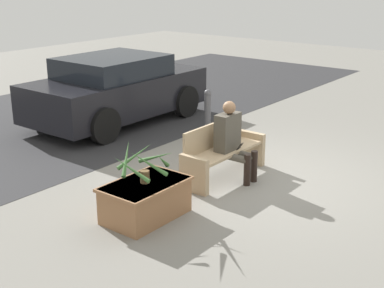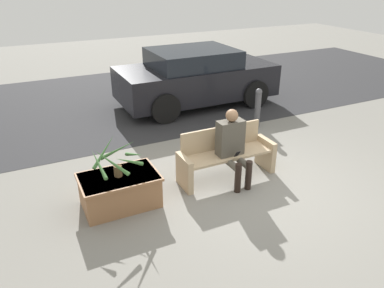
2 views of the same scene
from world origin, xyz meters
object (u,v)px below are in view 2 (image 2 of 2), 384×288
object	(u,v)px
parked_car	(195,77)
bollard_post	(258,107)
person_seated	(233,144)
potted_plant	(116,160)
planter_box	(120,189)
bench	(226,154)

from	to	relation	value
parked_car	bollard_post	xyz separation A→B (m)	(0.52, -2.02, -0.25)
person_seated	potted_plant	distance (m)	1.87
planter_box	potted_plant	bearing A→B (deg)	146.41
bench	parked_car	distance (m)	3.79
potted_plant	bollard_post	distance (m)	3.94
parked_car	bollard_post	world-z (taller)	parked_car
planter_box	potted_plant	size ratio (longest dim) A/B	1.57
bench	planter_box	xyz separation A→B (m)	(-1.84, -0.07, -0.14)
potted_plant	person_seated	bearing A→B (deg)	-3.25
bench	parked_car	world-z (taller)	parked_car
person_seated	parked_car	xyz separation A→B (m)	(1.19, 3.75, 0.05)
person_seated	parked_car	bearing A→B (deg)	72.36
bench	bollard_post	world-z (taller)	bollard_post
bench	bollard_post	size ratio (longest dim) A/B	1.86
parked_car	planter_box	bearing A→B (deg)	-129.91
bench	planter_box	world-z (taller)	bench
bench	parked_car	xyz separation A→B (m)	(1.21, 3.58, 0.31)
potted_plant	parked_car	distance (m)	4.76
bench	planter_box	bearing A→B (deg)	-177.72
person_seated	planter_box	size ratio (longest dim) A/B	1.09
person_seated	potted_plant	bearing A→B (deg)	176.75
person_seated	bench	bearing A→B (deg)	95.40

